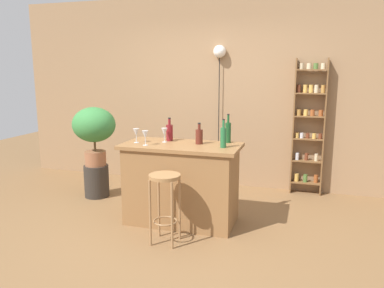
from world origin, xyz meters
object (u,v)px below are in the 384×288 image
object	(u,v)px
spice_shelf	(309,125)
bottle_soda_blue	(170,132)
potted_plant	(94,128)
bottle_sauce_amber	(199,136)
pendant_globe_light	(220,55)
bar_stool	(165,193)
wine_glass_right	(145,135)
plant_stool	(97,181)
bottle_olive_oil	(223,137)
wine_glass_left	(136,133)
wine_glass_center	(164,132)
bottle_spirits_clear	(228,132)

from	to	relation	value
spice_shelf	bottle_soda_blue	bearing A→B (deg)	-139.62
potted_plant	bottle_sauce_amber	size ratio (longest dim) A/B	3.35
bottle_soda_blue	pendant_globe_light	xyz separation A→B (m)	(0.28, 1.36, 0.93)
bar_stool	wine_glass_right	bearing A→B (deg)	133.46
bar_stool	plant_stool	bearing A→B (deg)	142.81
bar_stool	bottle_soda_blue	distance (m)	0.92
bottle_olive_oil	pendant_globe_light	world-z (taller)	pendant_globe_light
wine_glass_left	bottle_sauce_amber	bearing A→B (deg)	11.27
spice_shelf	wine_glass_center	bearing A→B (deg)	-137.79
bar_stool	spice_shelf	distance (m)	2.51
potted_plant	bottle_soda_blue	world-z (taller)	potted_plant
bottle_spirits_clear	plant_stool	bearing A→B (deg)	172.09
bottle_sauce_amber	bottle_olive_oil	distance (m)	0.33
bar_stool	pendant_globe_light	xyz separation A→B (m)	(0.06, 2.11, 1.42)
bottle_sauce_amber	wine_glass_left	xyz separation A→B (m)	(-0.71, -0.14, 0.03)
plant_stool	bottle_soda_blue	bearing A→B (deg)	-15.79
bottle_sauce_amber	wine_glass_left	bearing A→B (deg)	-168.73
bottle_olive_oil	pendant_globe_light	size ratio (longest dim) A/B	0.15
spice_shelf	bottle_olive_oil	xyz separation A→B (m)	(-0.87, -1.55, 0.05)
bottle_sauce_amber	bottle_olive_oil	xyz separation A→B (m)	(0.30, -0.12, 0.03)
bottle_soda_blue	bottle_sauce_amber	bearing A→B (deg)	-13.68
spice_shelf	plant_stool	distance (m)	3.05
wine_glass_left	spice_shelf	bearing A→B (deg)	39.77
bottle_sauce_amber	wine_glass_right	bearing A→B (deg)	-154.97
bar_stool	bottle_soda_blue	bearing A→B (deg)	106.46
wine_glass_center	wine_glass_left	bearing A→B (deg)	-156.73
potted_plant	wine_glass_right	distance (m)	1.27
bottle_spirits_clear	wine_glass_center	size ratio (longest dim) A/B	2.01
bar_stool	spice_shelf	size ratio (longest dim) A/B	0.38
plant_stool	wine_glass_left	xyz separation A→B (m)	(0.90, -0.58, 0.81)
bottle_sauce_amber	bottle_spirits_clear	size ratio (longest dim) A/B	0.73
bottle_sauce_amber	bottle_olive_oil	bearing A→B (deg)	-22.10
spice_shelf	bottle_olive_oil	world-z (taller)	spice_shelf
bottle_sauce_amber	bottle_olive_oil	world-z (taller)	bottle_olive_oil
spice_shelf	bottle_olive_oil	distance (m)	1.78
bar_stool	bottle_sauce_amber	xyz separation A→B (m)	(0.17, 0.65, 0.48)
bar_stool	wine_glass_left	size ratio (longest dim) A/B	4.39
wine_glass_right	pendant_globe_light	xyz separation A→B (m)	(0.43, 1.71, 0.92)
wine_glass_left	pendant_globe_light	size ratio (longest dim) A/B	0.08
spice_shelf	wine_glass_left	bearing A→B (deg)	-140.23
wine_glass_center	spice_shelf	bearing A→B (deg)	42.21
plant_stool	wine_glass_center	xyz separation A→B (m)	(1.19, -0.45, 0.81)
plant_stool	bottle_soda_blue	size ratio (longest dim) A/B	1.62
plant_stool	bottle_olive_oil	bearing A→B (deg)	-16.40
wine_glass_left	wine_glass_center	xyz separation A→B (m)	(0.30, 0.13, 0.00)
bottle_spirits_clear	bottle_soda_blue	size ratio (longest dim) A/B	1.21
potted_plant	bottle_spirits_clear	world-z (taller)	bottle_spirits_clear
wine_glass_right	pendant_globe_light	bearing A→B (deg)	75.84
bottle_spirits_clear	wine_glass_center	xyz separation A→B (m)	(-0.71, -0.19, -0.01)
bottle_sauce_amber	wine_glass_center	bearing A→B (deg)	-178.05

